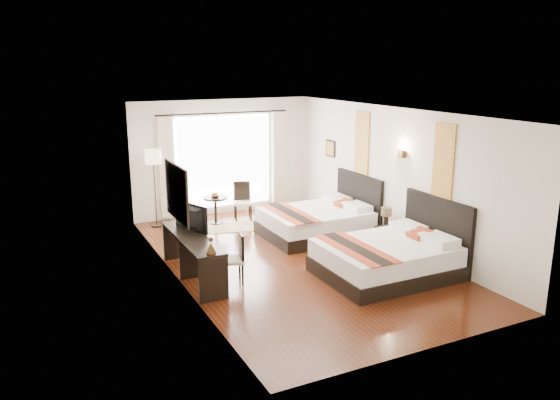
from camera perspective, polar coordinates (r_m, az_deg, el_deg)
name	(u,v)px	position (r m, az deg, el deg)	size (l,w,h in m)	color
floor	(294,260)	(10.46, 1.45, -6.24)	(4.50, 7.50, 0.01)	#351609
ceiling	(295,112)	(9.84, 1.56, 9.19)	(4.50, 7.50, 0.02)	white
wall_headboard	(393,177)	(11.25, 11.70, 2.37)	(0.01, 7.50, 2.80)	silver
wall_desk	(175,201)	(9.26, -10.90, -0.11)	(0.01, 7.50, 2.80)	silver
wall_window	(223,157)	(13.43, -5.94, 4.47)	(4.50, 0.01, 2.80)	silver
wall_entry	(433,248)	(7.08, 15.72, -4.84)	(4.50, 0.01, 2.80)	silver
window_glass	(224,161)	(13.43, -5.90, 4.04)	(2.40, 0.02, 2.20)	white
sheer_curtain	(225,162)	(13.37, -5.81, 4.00)	(2.30, 0.02, 2.10)	white
drape_left	(166,168)	(12.92, -11.79, 3.32)	(0.35, 0.14, 2.35)	beige
drape_right	(279,158)	(13.90, -0.13, 4.38)	(0.35, 0.14, 2.35)	beige
art_panel_near	(444,161)	(10.08, 16.72, 3.90)	(0.03, 0.50, 1.35)	maroon
art_panel_far	(362,143)	(12.03, 8.56, 5.92)	(0.03, 0.50, 1.35)	maroon
wall_sconce	(402,154)	(10.89, 12.60, 4.72)	(0.10, 0.14, 0.14)	#422B17
mirror_frame	(177,192)	(9.21, -10.75, 0.78)	(0.04, 1.25, 0.95)	black
mirror_glass	(178,192)	(9.21, -10.60, 0.79)	(0.01, 1.12, 0.82)	white
bed_near	(390,257)	(9.81, 11.42, -5.83)	(2.29, 1.79, 1.29)	black
bed_far	(319,221)	(11.82, 4.11, -2.17)	(2.23, 1.74, 1.26)	black
nightstand	(388,239)	(11.15, 11.26, -3.97)	(0.37, 0.46, 0.44)	black
table_lamp	(386,213)	(11.07, 11.06, -1.33)	(0.22, 0.22, 0.34)	black
vase	(393,223)	(10.99, 11.74, -2.39)	(0.13, 0.13, 0.14)	black
console_desk	(193,257)	(9.60, -9.10, -5.90)	(0.50, 2.20, 0.76)	black
television	(187,218)	(9.71, -9.69, -1.83)	(0.86, 0.11, 0.49)	black
bronze_figurine	(211,247)	(8.54, -7.23, -4.85)	(0.16, 0.16, 0.24)	#422B17
desk_chair	(232,268)	(9.35, -5.00, -7.07)	(0.48, 0.48, 0.87)	beige
floor_lamp	(153,162)	(12.49, -13.10, 3.93)	(0.36, 0.36, 1.77)	black
side_table	(216,210)	(12.73, -6.74, -1.08)	(0.55, 0.55, 0.63)	black
fruit_bowl	(215,196)	(12.64, -6.80, 0.41)	(0.21, 0.21, 0.05)	#4C321B
window_chair	(243,208)	(13.01, -3.91, -0.88)	(0.52, 0.52, 0.90)	beige
jute_rug	(232,226)	(12.52, -5.01, -2.77)	(1.34, 0.91, 0.01)	tan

